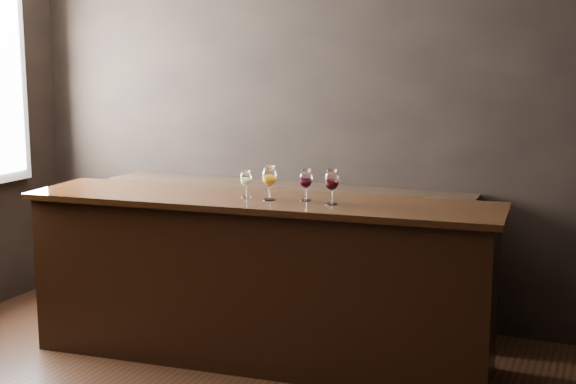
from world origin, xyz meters
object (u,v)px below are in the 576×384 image
at_px(bar_counter, 260,283).
at_px(glass_red_a, 306,179).
at_px(back_bar_shelf, 284,252).
at_px(glass_white, 246,179).
at_px(glass_amber, 269,177).
at_px(glass_red_b, 332,181).

distance_m(bar_counter, glass_red_a, 0.74).
distance_m(back_bar_shelf, glass_white, 1.07).
xyz_separation_m(bar_counter, glass_amber, (0.09, -0.04, 0.69)).
xyz_separation_m(back_bar_shelf, glass_amber, (0.27, -0.86, 0.70)).
relative_size(back_bar_shelf, glass_red_b, 13.22).
relative_size(bar_counter, glass_amber, 13.64).
height_order(back_bar_shelf, glass_amber, glass_amber).
bearing_deg(glass_red_a, glass_red_b, -16.45).
relative_size(bar_counter, back_bar_shelf, 1.05).
bearing_deg(glass_white, glass_red_b, -1.52).
xyz_separation_m(bar_counter, glass_white, (-0.09, -0.00, 0.66)).
distance_m(back_bar_shelf, glass_amber, 1.14).
bearing_deg(bar_counter, back_bar_shelf, 98.28).
height_order(glass_amber, glass_red_b, glass_amber).
relative_size(glass_amber, glass_red_b, 1.02).
xyz_separation_m(back_bar_shelf, glass_white, (0.09, -0.82, 0.67)).
bearing_deg(back_bar_shelf, glass_white, -83.55).
xyz_separation_m(back_bar_shelf, glass_red_b, (0.67, -0.84, 0.70)).
distance_m(back_bar_shelf, glass_red_b, 1.28).
height_order(back_bar_shelf, glass_red_a, glass_red_a).
height_order(bar_counter, glass_amber, glass_amber).
height_order(glass_white, glass_red_b, glass_red_b).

